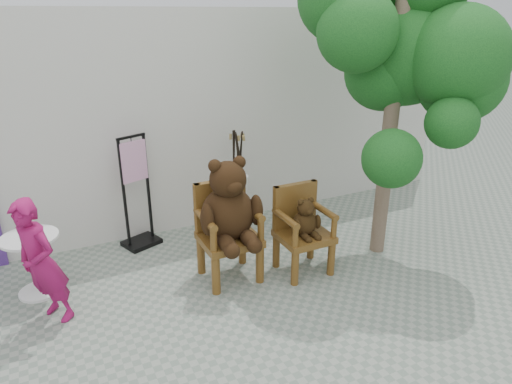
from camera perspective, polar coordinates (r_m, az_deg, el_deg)
ground_plane at (r=4.75m, az=2.27°, el=-16.62°), size 60.00×60.00×0.00m
back_wall at (r=6.78m, az=-10.16°, el=9.00°), size 9.00×1.00×3.00m
chair_big at (r=5.15m, az=-3.46°, el=-2.66°), size 0.73×0.78×1.48m
chair_small at (r=5.44m, az=5.80°, el=-3.99°), size 0.60×0.55×1.05m
person at (r=4.92m, az=-25.27°, el=-8.01°), size 0.55×0.59×1.36m
cafe_table at (r=5.58m, az=-26.09°, el=-7.43°), size 0.60×0.60×0.70m
display_stand at (r=6.18m, az=-14.55°, el=-1.54°), size 0.54×0.49×1.51m
stool_bucket at (r=6.40m, az=-2.29°, el=0.55°), size 0.32×0.32×1.45m
tree at (r=5.70m, az=18.78°, el=17.01°), size 2.14×1.87×3.85m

